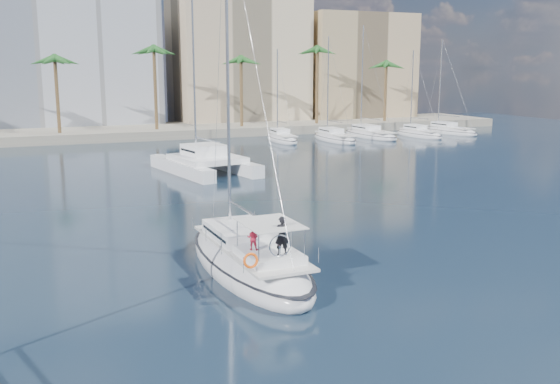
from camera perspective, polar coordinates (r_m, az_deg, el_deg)
name	(u,v)px	position (r m, az deg, el deg)	size (l,w,h in m)	color
ground	(278,266)	(29.76, -0.15, -6.75)	(160.00, 160.00, 0.00)	black
quay	(107,133)	(88.24, -15.58, 5.24)	(120.00, 14.00, 1.20)	gray
building_modern	(3,34)	(99.27, -23.98, 13.07)	(42.00, 16.00, 28.00)	silver
building_beige	(238,63)	(101.60, -3.90, 11.67)	(20.00, 14.00, 20.00)	#C9B590
building_tan_right	(354,70)	(107.96, 6.75, 11.06)	(18.00, 12.00, 18.00)	tan
palm_centre	(107,60)	(83.86, -15.57, 11.58)	(3.60, 3.60, 12.30)	brown
palm_right	(343,61)	(94.47, 5.79, 11.84)	(3.60, 3.60, 12.30)	brown
main_sloop	(248,261)	(28.77, -2.92, -6.29)	(3.98, 11.87, 17.51)	white
catamaran	(205,160)	(56.41, -6.87, 2.95)	(7.65, 12.37, 16.92)	white
seagull	(289,227)	(33.76, 0.81, -3.24)	(0.98, 0.42, 0.18)	silver
moored_yacht_a	(282,142)	(79.91, 0.19, 4.63)	(2.72, 9.35, 11.90)	white
moored_yacht_b	(334,141)	(80.87, 5.00, 4.67)	(3.14, 10.78, 13.72)	white
moored_yacht_c	(370,137)	(85.77, 8.24, 4.97)	(3.55, 12.21, 15.54)	white
moored_yacht_d	(419,137)	(87.64, 12.58, 4.95)	(2.72, 9.35, 11.90)	white
moored_yacht_e	(449,134)	(93.09, 15.16, 5.18)	(3.14, 10.78, 13.72)	white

